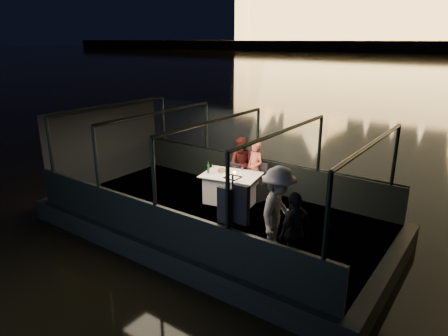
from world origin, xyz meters
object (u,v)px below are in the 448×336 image
Objects in this scene: passenger_stripe at (278,216)px; passenger_dark at (294,226)px; person_man_maroon at (242,165)px; coat_stand at (232,221)px; dining_table_central at (231,188)px; person_woman_coral at (255,169)px; wine_bottle at (208,168)px; chair_port_right at (257,183)px; chair_port_left at (230,178)px.

passenger_dark is (0.47, -0.22, 0.00)m from passenger_stripe.
person_man_maroon is 4.08m from passenger_dark.
coat_stand reaches higher than person_man_maroon.
dining_table_central is at bearing 125.14° from coat_stand.
person_woman_coral is 5.08× the size of wine_bottle.
coat_stand is 3.90m from person_man_maroon.
person_man_maroon reaches higher than wine_bottle.
person_man_maroon is at bearing -171.85° from person_woman_coral.
wine_bottle is (-3.30, 1.68, 0.06)m from passenger_dark.
coat_stand is 0.94m from passenger_stripe.
passenger_dark is (2.30, -2.53, 0.40)m from chair_port_right.
dining_table_central is 0.94× the size of person_man_maroon.
passenger_dark is at bearing -34.02° from chair_port_right.
chair_port_left is at bearing 39.80° from passenger_stripe.
passenger_stripe is at bearing -37.87° from chair_port_right.
coat_stand reaches higher than person_woman_coral.
chair_port_left is 0.81m from chair_port_right.
person_woman_coral is 1.30m from wine_bottle.
person_man_maroon reaches higher than dining_table_central.
dining_table_central is 1.51× the size of chair_port_right.
chair_port_right is 0.62× the size of person_man_maroon.
chair_port_right is 1.39m from wine_bottle.
passenger_stripe reaches higher than person_woman_coral.
coat_stand is 3.58m from person_woman_coral.
person_woman_coral is (-0.19, 0.16, 0.30)m from chair_port_right.
chair_port_right is 0.63× the size of passenger_dark.
chair_port_right is at bearing 53.11° from dining_table_central.
chair_port_left is 0.74m from person_woman_coral.
chair_port_left is 0.88m from wine_bottle.
passenger_stripe is 1.21× the size of passenger_dark.
person_woman_coral is (0.61, 0.29, 0.30)m from chair_port_left.
passenger_dark reaches higher than person_man_maroon.
chair_port_left is 2.76× the size of wine_bottle.
passenger_stripe reaches higher than chair_port_left.
passenger_dark reaches higher than chair_port_left.
person_woman_coral is at bearing 153.50° from chair_port_right.
coat_stand is at bearing -44.16° from wine_bottle.
passenger_stripe is at bearing -56.45° from person_man_maroon.
wine_bottle is at bearing 135.84° from coat_stand.
person_man_maroon is 1.17m from wine_bottle.
person_woman_coral is 3.19m from passenger_stripe.
passenger_stripe is 6.13× the size of wine_bottle.
chair_port_right is (0.79, 0.13, 0.00)m from chair_port_left.
chair_port_right is 3.19× the size of wine_bottle.
chair_port_right is at bearing -32.24° from person_man_maroon.
passenger_dark reaches higher than wine_bottle.
coat_stand is at bearing -54.03° from chair_port_left.
person_man_maroon is at bearing 172.05° from chair_port_right.
coat_stand is 3.21m from wine_bottle.
dining_table_central is at bearing 42.47° from passenger_stripe.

